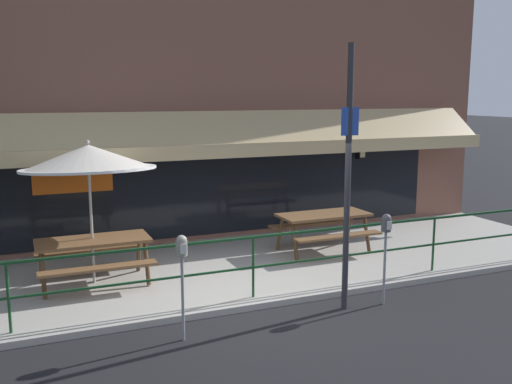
% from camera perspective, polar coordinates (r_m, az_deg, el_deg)
% --- Properties ---
extents(ground_plane, '(120.00, 120.00, 0.00)m').
position_cam_1_polar(ground_plane, '(8.73, 0.49, -11.68)').
color(ground_plane, black).
extents(patio_deck, '(15.00, 4.00, 0.10)m').
position_cam_1_polar(patio_deck, '(10.48, -3.90, -7.71)').
color(patio_deck, '#ADA89E').
rests_on(patio_deck, ground).
extents(restaurant_building, '(15.00, 1.60, 8.66)m').
position_cam_1_polar(restaurant_building, '(12.17, -7.69, 14.89)').
color(restaurant_building, brown).
rests_on(restaurant_building, ground).
extents(patio_railing, '(13.84, 0.04, 0.97)m').
position_cam_1_polar(patio_railing, '(8.74, -0.29, -6.14)').
color(patio_railing, '#194723').
rests_on(patio_railing, patio_deck).
extents(picnic_table_left, '(1.80, 1.42, 0.76)m').
position_cam_1_polar(picnic_table_left, '(9.71, -15.95, -5.46)').
color(picnic_table_left, brown).
rests_on(picnic_table_left, patio_deck).
extents(picnic_table_centre, '(1.80, 1.42, 0.76)m').
position_cam_1_polar(picnic_table_centre, '(11.36, 6.78, -2.94)').
color(picnic_table_centre, brown).
rests_on(picnic_table_centre, patio_deck).
extents(patio_umbrella_left, '(2.14, 2.14, 2.38)m').
position_cam_1_polar(patio_umbrella_left, '(9.52, -16.43, 3.26)').
color(patio_umbrella_left, '#B7B2A8').
rests_on(patio_umbrella_left, patio_deck).
extents(parking_meter_near, '(0.15, 0.16, 1.42)m').
position_cam_1_polar(parking_meter_near, '(7.41, -7.43, -6.35)').
color(parking_meter_near, gray).
rests_on(parking_meter_near, ground).
extents(parking_meter_far, '(0.15, 0.16, 1.42)m').
position_cam_1_polar(parking_meter_far, '(8.83, 12.87, -3.88)').
color(parking_meter_far, gray).
rests_on(parking_meter_far, ground).
extents(street_sign_pole, '(0.28, 0.09, 3.90)m').
position_cam_1_polar(street_sign_pole, '(8.36, 9.17, 1.49)').
color(street_sign_pole, '#2D2D33').
rests_on(street_sign_pole, ground).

